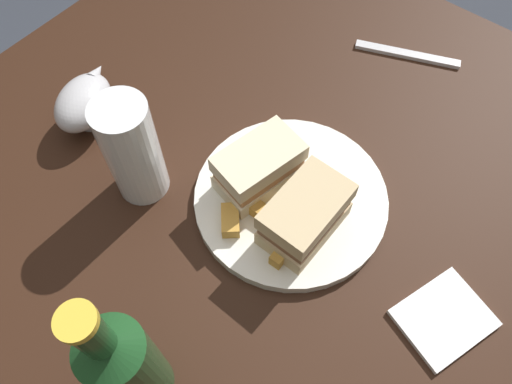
{
  "coord_description": "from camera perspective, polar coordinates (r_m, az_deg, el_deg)",
  "views": [
    {
      "loc": [
        0.24,
        0.25,
        1.4
      ],
      "look_at": [
        -0.03,
        0.04,
        0.81
      ],
      "focal_mm": 34.49,
      "sensor_mm": 36.0,
      "label": 1
    }
  ],
  "objects": [
    {
      "name": "sandwich_half_right",
      "position": [
        0.64,
        5.72,
        -2.67
      ],
      "size": [
        0.12,
        0.07,
        0.07
      ],
      "color": "#CCB284",
      "rests_on": "plate"
    },
    {
      "name": "ground_plane",
      "position": [
        1.44,
        -2.05,
        -16.55
      ],
      "size": [
        6.0,
        6.0,
        0.0
      ],
      "primitive_type": "plane",
      "color": "#333842"
    },
    {
      "name": "potato_wedge_middle",
      "position": [
        0.66,
        -2.99,
        -3.29
      ],
      "size": [
        0.05,
        0.05,
        0.02
      ],
      "primitive_type": "cube",
      "rotation": [
        0.0,
        0.0,
        3.87
      ],
      "color": "gold",
      "rests_on": "plate"
    },
    {
      "name": "plate",
      "position": [
        0.7,
        4.04,
        -0.78
      ],
      "size": [
        0.27,
        0.27,
        0.02
      ],
      "primitive_type": "cylinder",
      "color": "silver",
      "rests_on": "dining_table"
    },
    {
      "name": "dining_table",
      "position": [
        1.06,
        -2.72,
        -11.55
      ],
      "size": [
        1.19,
        0.99,
        0.78
      ],
      "primitive_type": "cube",
      "color": "black",
      "rests_on": "ground"
    },
    {
      "name": "potato_wedge_back",
      "position": [
        0.64,
        3.11,
        -7.07
      ],
      "size": [
        0.04,
        0.02,
        0.02
      ],
      "primitive_type": "cube",
      "rotation": [
        0.0,
        0.0,
        0.01
      ],
      "color": "gold",
      "rests_on": "plate"
    },
    {
      "name": "sandwich_half_left",
      "position": [
        0.68,
        0.34,
        2.88
      ],
      "size": [
        0.13,
        0.09,
        0.07
      ],
      "color": "beige",
      "rests_on": "plate"
    },
    {
      "name": "fork",
      "position": [
        0.92,
        17.12,
        15.01
      ],
      "size": [
        0.08,
        0.17,
        0.01
      ],
      "primitive_type": "cube",
      "rotation": [
        0.0,
        0.0,
        1.96
      ],
      "color": "silver",
      "rests_on": "dining_table"
    },
    {
      "name": "pint_glass",
      "position": [
        0.68,
        -13.98,
        4.21
      ],
      "size": [
        0.07,
        0.07,
        0.17
      ],
      "color": "white",
      "rests_on": "dining_table"
    },
    {
      "name": "potato_wedge_front",
      "position": [
        0.67,
        0.58,
        -2.26
      ],
      "size": [
        0.02,
        0.05,
        0.02
      ],
      "primitive_type": "cube",
      "rotation": [
        0.0,
        0.0,
        1.6
      ],
      "color": "gold",
      "rests_on": "plate"
    },
    {
      "name": "napkin",
      "position": [
        0.68,
        20.95,
        -13.5
      ],
      "size": [
        0.13,
        0.12,
        0.01
      ],
      "primitive_type": "cube",
      "rotation": [
        0.0,
        0.0,
        -0.33
      ],
      "color": "white",
      "rests_on": "dining_table"
    },
    {
      "name": "gravy_boat",
      "position": [
        0.8,
        -19.36,
        9.82
      ],
      "size": [
        0.13,
        0.11,
        0.07
      ],
      "color": "#B7B7BC",
      "rests_on": "dining_table"
    },
    {
      "name": "cider_bottle",
      "position": [
        0.54,
        -14.91,
        -18.78
      ],
      "size": [
        0.07,
        0.07,
        0.27
      ],
      "color": "#19421E",
      "rests_on": "dining_table"
    }
  ]
}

